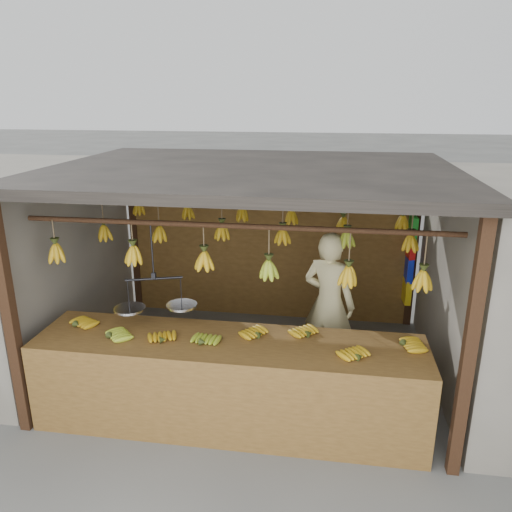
# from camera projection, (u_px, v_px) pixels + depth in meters

# --- Properties ---
(ground) EXTENTS (80.00, 80.00, 0.00)m
(ground) POSITION_uv_depth(u_px,v_px,m) (252.00, 365.00, 6.04)
(ground) COLOR #5B5B57
(stall) EXTENTS (4.30, 3.30, 2.40)m
(stall) POSITION_uv_depth(u_px,v_px,m) (256.00, 200.00, 5.74)
(stall) COLOR black
(stall) RESTS_ON ground
(counter) EXTENTS (3.74, 0.85, 0.96)m
(counter) POSITION_uv_depth(u_px,v_px,m) (226.00, 365.00, 4.67)
(counter) COLOR brown
(counter) RESTS_ON ground
(hanging_bananas) EXTENTS (3.66, 2.23, 0.39)m
(hanging_bananas) POSITION_uv_depth(u_px,v_px,m) (252.00, 237.00, 5.54)
(hanging_bananas) COLOR #BD8D14
(hanging_bananas) RESTS_ON ground
(balance_scale) EXTENTS (0.77, 0.45, 0.86)m
(balance_scale) POSITION_uv_depth(u_px,v_px,m) (156.00, 303.00, 4.85)
(balance_scale) COLOR black
(balance_scale) RESTS_ON ground
(vendor) EXTENTS (0.73, 0.63, 1.70)m
(vendor) POSITION_uv_depth(u_px,v_px,m) (329.00, 304.00, 5.69)
(vendor) COLOR beige
(vendor) RESTS_ON ground
(bag_bundles) EXTENTS (0.08, 0.26, 1.22)m
(bag_bundles) POSITION_uv_depth(u_px,v_px,m) (410.00, 259.00, 6.72)
(bag_bundles) COLOR #199926
(bag_bundles) RESTS_ON ground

